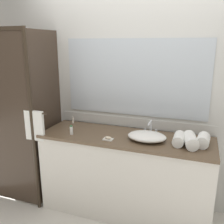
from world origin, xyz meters
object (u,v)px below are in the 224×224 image
at_px(amenity_bottle_lotion, 71,130).
at_px(rolled_towel_near_edge, 203,140).
at_px(sink_basin, 147,136).
at_px(amenity_bottle_shampoo, 73,120).
at_px(soap_dish, 108,139).
at_px(rolled_towel_far_edge, 179,139).
at_px(rolled_towel_middle, 191,140).
at_px(faucet, 150,129).

relative_size(amenity_bottle_lotion, rolled_towel_near_edge, 0.53).
bearing_deg(sink_basin, amenity_bottle_lotion, -172.27).
relative_size(amenity_bottle_lotion, amenity_bottle_shampoo, 1.23).
relative_size(soap_dish, rolled_towel_far_edge, 0.47).
xyz_separation_m(sink_basin, amenity_bottle_shampoo, (-0.96, 0.25, -0.00)).
bearing_deg(amenity_bottle_shampoo, rolled_towel_middle, -10.69).
xyz_separation_m(soap_dish, rolled_towel_far_edge, (0.68, 0.12, 0.04)).
distance_m(amenity_bottle_lotion, rolled_towel_far_edge, 1.10).
bearing_deg(amenity_bottle_shampoo, soap_dish, -31.96).
xyz_separation_m(rolled_towel_middle, rolled_towel_far_edge, (-0.11, 0.01, -0.01)).
height_order(faucet, rolled_towel_middle, faucet).
distance_m(sink_basin, soap_dish, 0.39).
relative_size(sink_basin, rolled_towel_near_edge, 2.04).
distance_m(sink_basin, rolled_towel_near_edge, 0.53).
relative_size(amenity_bottle_shampoo, rolled_towel_far_edge, 0.38).
height_order(sink_basin, amenity_bottle_lotion, amenity_bottle_lotion).
height_order(sink_basin, rolled_towel_middle, rolled_towel_middle).
relative_size(sink_basin, soap_dish, 3.86).
relative_size(soap_dish, rolled_towel_near_edge, 0.53).
distance_m(amenity_bottle_lotion, rolled_towel_middle, 1.21).
bearing_deg(rolled_towel_middle, faucet, 155.40).
bearing_deg(faucet, rolled_towel_far_edge, -29.92).
bearing_deg(rolled_towel_near_edge, amenity_bottle_shampoo, 171.84).
distance_m(rolled_towel_middle, rolled_towel_far_edge, 0.11).
height_order(sink_basin, rolled_towel_far_edge, rolled_towel_far_edge).
height_order(rolled_towel_near_edge, rolled_towel_middle, rolled_towel_middle).
bearing_deg(soap_dish, amenity_bottle_lotion, 177.79).
bearing_deg(soap_dish, rolled_towel_middle, 7.98).
xyz_separation_m(amenity_bottle_shampoo, rolled_towel_far_edge, (1.27, -0.25, 0.02)).
xyz_separation_m(sink_basin, amenity_bottle_lotion, (-0.79, -0.11, 0.01)).
distance_m(soap_dish, rolled_towel_near_edge, 0.91).
bearing_deg(faucet, rolled_towel_near_edge, -15.31).
xyz_separation_m(faucet, rolled_towel_middle, (0.42, -0.19, 0.01)).
height_order(amenity_bottle_shampoo, rolled_towel_far_edge, rolled_towel_far_edge).
height_order(faucet, amenity_bottle_lotion, faucet).
bearing_deg(rolled_towel_middle, amenity_bottle_shampoo, 169.31).
distance_m(amenity_bottle_shampoo, rolled_towel_far_edge, 1.30).
relative_size(rolled_towel_near_edge, rolled_towel_middle, 0.74).
height_order(amenity_bottle_lotion, rolled_towel_far_edge, rolled_towel_far_edge).
bearing_deg(rolled_towel_far_edge, amenity_bottle_lotion, -174.38).
relative_size(faucet, amenity_bottle_lotion, 1.70).
distance_m(sink_basin, amenity_bottle_lotion, 0.80).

